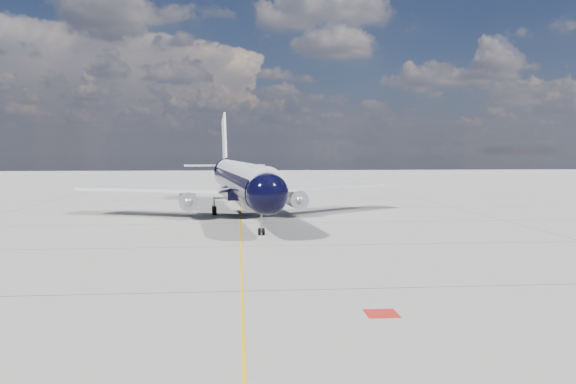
% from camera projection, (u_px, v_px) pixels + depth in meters
% --- Properties ---
extents(ground, '(320.00, 320.00, 0.00)m').
position_uv_depth(ground, '(240.00, 218.00, 66.70)').
color(ground, gray).
rests_on(ground, ground).
extents(taxiway_centerline, '(0.16, 160.00, 0.01)m').
position_uv_depth(taxiway_centerline, '(241.00, 223.00, 61.73)').
color(taxiway_centerline, '#DCA60B').
rests_on(taxiway_centerline, ground).
extents(red_marking, '(1.60, 1.60, 0.01)m').
position_uv_depth(red_marking, '(381.00, 313.00, 27.55)').
color(red_marking, maroon).
rests_on(red_marking, ground).
extents(main_airliner, '(39.92, 48.87, 14.12)m').
position_uv_depth(main_airliner, '(240.00, 179.00, 70.12)').
color(main_airliner, black).
rests_on(main_airliner, ground).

